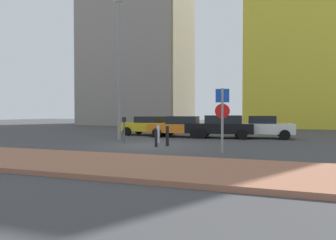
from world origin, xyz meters
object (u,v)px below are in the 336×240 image
parked_car_orange (182,126)px  street_lamp (119,59)px  traffic_bollard_near (156,138)px  traffic_bollard_mid (158,134)px  parked_car_white (261,127)px  parking_meter (124,126)px  parked_car_black (220,126)px  parking_sign_post (222,113)px  traffic_bollard_far (167,136)px  parked_car_yellow (149,125)px

parked_car_orange → street_lamp: (-3.09, -3.49, 4.28)m
traffic_bollard_near → traffic_bollard_mid: 1.89m
parked_car_white → parking_meter: (-7.35, -5.52, 0.18)m
parked_car_black → street_lamp: (-5.76, -3.53, 4.23)m
parking_meter → traffic_bollard_near: 2.66m
parking_meter → traffic_bollard_mid: size_ratio=1.46×
parked_car_white → traffic_bollard_mid: bearing=-138.8°
traffic_bollard_mid → parking_sign_post: bearing=-39.0°
parked_car_orange → street_lamp: street_lamp is taller
parked_car_orange → parking_sign_post: bearing=-63.5°
parking_sign_post → traffic_bollard_far: parking_sign_post is taller
traffic_bollard_far → parked_car_white: bearing=53.3°
traffic_bollard_near → traffic_bollard_far: (0.41, 0.51, 0.08)m
parked_car_yellow → parking_sign_post: parking_sign_post is taller
traffic_bollard_mid → traffic_bollard_far: (0.96, -1.30, 0.01)m
parked_car_black → traffic_bollard_mid: parked_car_black is taller
street_lamp → parking_sign_post: bearing=-30.0°
parked_car_white → parked_car_orange: bearing=-172.9°
parked_car_white → street_lamp: 10.29m
parked_car_black → traffic_bollard_far: (-1.96, -5.54, -0.29)m
parking_meter → traffic_bollard_near: size_ratio=1.71×
parked_car_yellow → parked_car_black: 5.48m
parking_meter → parked_car_yellow: bearing=97.4°
traffic_bollard_near → traffic_bollard_mid: size_ratio=0.86×
parked_car_orange → traffic_bollard_far: parked_car_orange is taller
parking_meter → traffic_bollard_far: 2.86m
street_lamp → traffic_bollard_near: (3.39, -2.52, -4.60)m
parking_sign_post → traffic_bollard_near: size_ratio=3.15×
street_lamp → traffic_bollard_far: 6.24m
parked_car_black → traffic_bollard_near: parked_car_black is taller
parked_car_white → parked_car_yellow: bearing=179.5°
parked_car_orange → street_lamp: size_ratio=0.53×
parked_car_white → traffic_bollard_near: size_ratio=4.75×
parked_car_yellow → parked_car_white: bearing=-0.5°
traffic_bollard_far → traffic_bollard_near: bearing=-129.1°
parking_sign_post → traffic_bollard_far: bearing=147.5°
parked_car_yellow → parked_car_orange: parked_car_orange is taller
parked_car_yellow → traffic_bollard_far: (3.48, -6.23, -0.24)m
parked_car_yellow → traffic_bollard_far: size_ratio=4.14×
parked_car_orange → traffic_bollard_mid: bearing=-93.5°
parked_car_white → parking_sign_post: parking_sign_post is taller
street_lamp → parked_car_yellow: bearing=85.7°
parking_sign_post → street_lamp: size_ratio=0.31×
parked_car_yellow → street_lamp: size_ratio=0.48×
parked_car_orange → traffic_bollard_near: (0.29, -6.01, -0.33)m
parked_car_orange → parking_sign_post: parking_sign_post is taller
street_lamp → traffic_bollard_mid: size_ratio=8.81×
parked_car_white → traffic_bollard_mid: parked_car_white is taller
parked_car_yellow → parking_meter: (0.73, -5.59, 0.19)m
parked_car_yellow → parked_car_white: parked_car_white is taller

